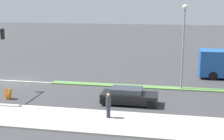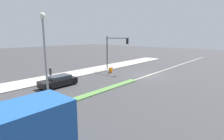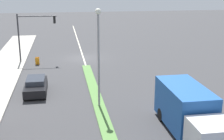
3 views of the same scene
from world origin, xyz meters
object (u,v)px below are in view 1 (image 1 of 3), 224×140
Objects in this scene: street_lamp at (184,36)px; suv_black at (129,96)px; pedestrian at (108,105)px; warning_aframe_sign at (8,94)px.

street_lamp reaches higher than suv_black.
warning_aframe_sign is (-2.82, -8.80, -0.58)m from pedestrian.
pedestrian reaches higher than warning_aframe_sign.
warning_aframe_sign is 0.20× the size of suv_black.
warning_aframe_sign is at bearing -87.00° from suv_black.
pedestrian is 0.39× the size of suv_black.
warning_aframe_sign is 9.74m from suv_black.
street_lamp is at bearing 141.02° from suv_black.
street_lamp is 7.65m from suv_black.
suv_black is (5.00, -4.05, -4.14)m from street_lamp.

